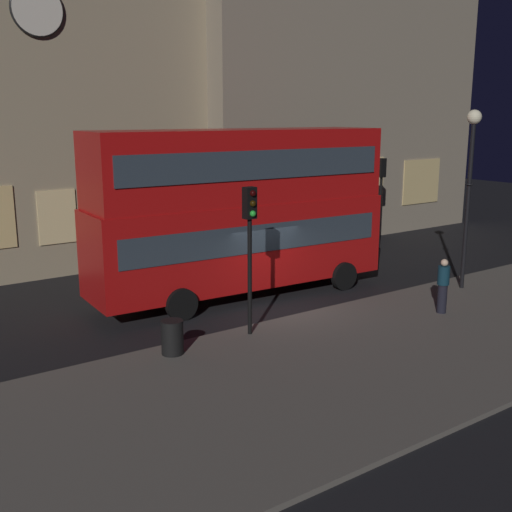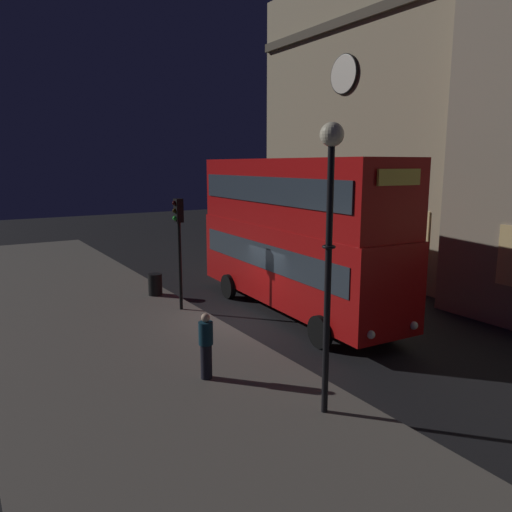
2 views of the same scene
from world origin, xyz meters
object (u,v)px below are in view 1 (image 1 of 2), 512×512
Objects in this scene: double_decker_bus at (240,206)px; traffic_light_far_side at (381,184)px; traffic_light_near_kerb at (250,230)px; litter_bin at (172,337)px; pedestrian at (443,285)px; street_lamp at (471,163)px.

double_decker_bus reaches higher than traffic_light_far_side.
traffic_light_near_kerb is 3.51m from litter_bin.
traffic_light_near_kerb is at bearing 22.64° from pedestrian.
litter_bin is at bearing -138.13° from double_decker_bus.
street_lamp is at bearing -3.54° from traffic_light_near_kerb.
litter_bin is (-4.56, -3.66, -2.55)m from double_decker_bus.
street_lamp is at bearing 69.27° from traffic_light_far_side.
street_lamp is at bearing -1.82° from litter_bin.
traffic_light_far_side is 7.51m from street_lamp.
double_decker_bus reaches higher than pedestrian.
pedestrian is 8.56m from litter_bin.
double_decker_bus is at bearing -15.02° from pedestrian.
pedestrian is (3.80, -5.44, -2.12)m from double_decker_bus.
traffic_light_near_kerb is 6.52m from pedestrian.
street_lamp reaches higher than pedestrian.
double_decker_bus is 2.54× the size of traffic_light_far_side.
traffic_light_far_side is 15.71m from litter_bin.
pedestrian is 1.91× the size of litter_bin.
traffic_light_near_kerb is at bearing -117.16° from double_decker_bus.
street_lamp is 4.76m from pedestrian.
pedestrian reaches higher than litter_bin.
traffic_light_far_side is (11.68, 6.34, -0.08)m from traffic_light_near_kerb.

